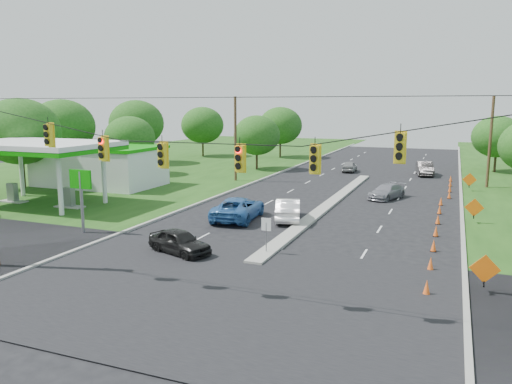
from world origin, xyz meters
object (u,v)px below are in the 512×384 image
at_px(black_sedan, 180,242).
at_px(blue_pickup, 238,208).
at_px(gas_station, 91,162).
at_px(white_sedan, 288,209).

relative_size(black_sedan, blue_pickup, 0.68).
xyz_separation_m(black_sedan, blue_pickup, (-0.35, 8.87, 0.13)).
bearing_deg(black_sedan, blue_pickup, 21.69).
height_order(gas_station, black_sedan, gas_station).
bearing_deg(gas_station, blue_pickup, -20.38).
relative_size(gas_station, black_sedan, 4.94).
relative_size(white_sedan, blue_pickup, 0.82).
bearing_deg(blue_pickup, gas_station, -26.15).
relative_size(black_sedan, white_sedan, 0.83).
relative_size(gas_station, white_sedan, 4.12).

